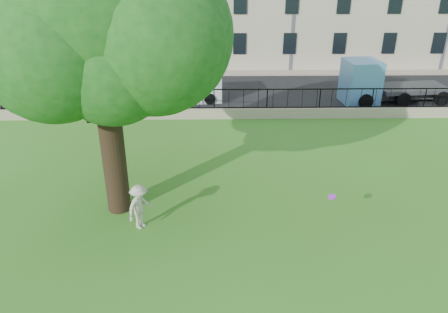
{
  "coord_description": "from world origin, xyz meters",
  "views": [
    {
      "loc": [
        0.18,
        -11.63,
        8.77
      ],
      "look_at": [
        0.42,
        3.5,
        1.58
      ],
      "focal_mm": 35.0,
      "sensor_mm": 36.0,
      "label": 1
    }
  ],
  "objects_px": {
    "tree": "(93,11)",
    "white_van": "(183,86)",
    "man": "(140,207)",
    "red_sedan": "(99,91)",
    "frisbee": "(332,197)",
    "blue_truck": "(394,81)"
  },
  "relations": [
    {
      "from": "man",
      "to": "white_van",
      "type": "bearing_deg",
      "value": 30.32
    },
    {
      "from": "frisbee",
      "to": "tree",
      "type": "bearing_deg",
      "value": 168.72
    },
    {
      "from": "red_sedan",
      "to": "white_van",
      "type": "distance_m",
      "value": 5.4
    },
    {
      "from": "man",
      "to": "blue_truck",
      "type": "bearing_deg",
      "value": -12.73
    },
    {
      "from": "tree",
      "to": "white_van",
      "type": "distance_m",
      "value": 14.24
    },
    {
      "from": "man",
      "to": "white_van",
      "type": "distance_m",
      "value": 14.09
    },
    {
      "from": "frisbee",
      "to": "blue_truck",
      "type": "relative_size",
      "value": 0.04
    },
    {
      "from": "white_van",
      "to": "blue_truck",
      "type": "relative_size",
      "value": 0.74
    },
    {
      "from": "tree",
      "to": "red_sedan",
      "type": "height_order",
      "value": "tree"
    },
    {
      "from": "white_van",
      "to": "blue_truck",
      "type": "height_order",
      "value": "blue_truck"
    },
    {
      "from": "frisbee",
      "to": "red_sedan",
      "type": "xyz_separation_m",
      "value": [
        -11.38,
        14.49,
        -0.68
      ]
    },
    {
      "from": "red_sedan",
      "to": "tree",
      "type": "bearing_deg",
      "value": -167.67
    },
    {
      "from": "red_sedan",
      "to": "man",
      "type": "bearing_deg",
      "value": -164.93
    },
    {
      "from": "man",
      "to": "frisbee",
      "type": "xyz_separation_m",
      "value": [
        6.5,
        -0.22,
        0.46
      ]
    },
    {
      "from": "man",
      "to": "frisbee",
      "type": "relative_size",
      "value": 6.12
    },
    {
      "from": "man",
      "to": "white_van",
      "type": "height_order",
      "value": "white_van"
    },
    {
      "from": "man",
      "to": "tree",
      "type": "bearing_deg",
      "value": 73.3
    },
    {
      "from": "frisbee",
      "to": "red_sedan",
      "type": "height_order",
      "value": "frisbee"
    },
    {
      "from": "tree",
      "to": "white_van",
      "type": "height_order",
      "value": "tree"
    },
    {
      "from": "tree",
      "to": "red_sedan",
      "type": "distance_m",
      "value": 14.96
    },
    {
      "from": "frisbee",
      "to": "white_van",
      "type": "xyz_separation_m",
      "value": [
        -6.0,
        14.31,
        -0.29
      ]
    },
    {
      "from": "red_sedan",
      "to": "white_van",
      "type": "xyz_separation_m",
      "value": [
        5.38,
        -0.19,
        0.39
      ]
    }
  ]
}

